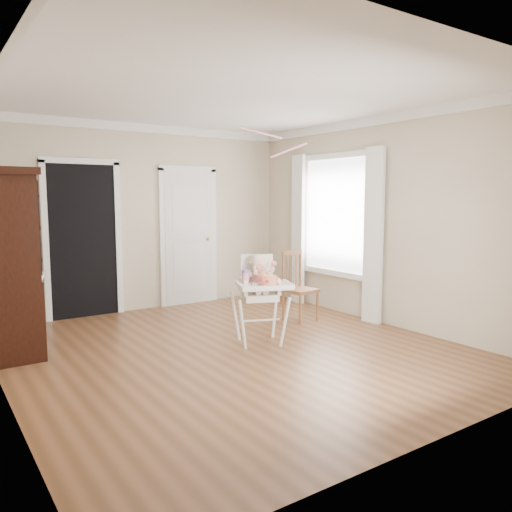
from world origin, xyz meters
TOP-DOWN VIEW (x-y plane):
  - floor at (0.00, 0.00)m, footprint 5.00×5.00m
  - ceiling at (0.00, 0.00)m, footprint 5.00×5.00m
  - wall_back at (0.00, 2.50)m, footprint 4.50×0.00m
  - wall_right at (2.25, 0.00)m, footprint 0.00×5.00m
  - crown_molding at (0.00, 0.00)m, footprint 4.50×5.00m
  - doorway at (-0.90, 2.48)m, footprint 1.06×0.05m
  - closet_door at (0.70, 2.48)m, footprint 0.96×0.09m
  - window_right at (2.18, 0.80)m, footprint 0.13×1.84m
  - high_chair at (0.38, 0.07)m, footprint 0.80×0.88m
  - baby at (0.39, 0.09)m, footprint 0.28×0.29m
  - cake at (0.31, -0.19)m, footprint 0.24×0.24m
  - sippy_cup at (0.16, 0.03)m, footprint 0.08×0.08m
  - china_cabinet at (-1.99, 1.28)m, footprint 0.51×1.15m
  - dining_chair at (1.44, 0.68)m, footprint 0.41×0.41m
  - streamer at (0.61, 0.37)m, footprint 0.36×0.38m

SIDE VIEW (x-z plane):
  - floor at x=0.00m, z-range 0.00..0.00m
  - dining_chair at x=1.44m, z-range -0.03..0.90m
  - high_chair at x=0.38m, z-range 0.12..1.14m
  - cake at x=0.31m, z-range 0.71..0.82m
  - baby at x=0.39m, z-range 0.55..1.02m
  - sippy_cup at x=0.16m, z-range 0.70..0.89m
  - china_cabinet at x=-1.99m, z-range 0.00..1.95m
  - closet_door at x=0.70m, z-range -0.04..2.09m
  - doorway at x=-0.90m, z-range 0.00..2.22m
  - window_right at x=2.18m, z-range 0.14..2.44m
  - wall_back at x=0.00m, z-range -0.90..3.60m
  - wall_right at x=2.25m, z-range -1.15..3.85m
  - streamer at x=0.61m, z-range 2.32..2.47m
  - crown_molding at x=0.00m, z-range 2.58..2.70m
  - ceiling at x=0.00m, z-range 2.70..2.70m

